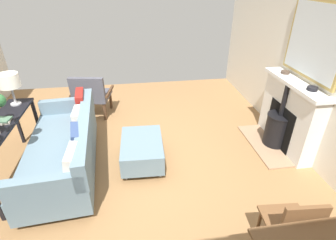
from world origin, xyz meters
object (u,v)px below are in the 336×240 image
console_table (1,133)px  book_stack (1,121)px  mantel_bowl_far (312,88)px  fireplace (286,119)px  ottoman (142,150)px  dining_chair_near_fireplace (293,226)px  table_lamp_near_end (9,81)px  mantel_bowl_near (285,72)px  armchair_accent (91,94)px  sofa (66,148)px

console_table → book_stack: (0.00, -0.09, 0.12)m
mantel_bowl_far → fireplace: bearing=-83.5°
fireplace → ottoman: size_ratio=1.52×
book_stack → dining_chair_near_fireplace: bearing=149.0°
table_lamp_near_end → dining_chair_near_fireplace: (-2.92, 2.27, -0.60)m
mantel_bowl_far → dining_chair_near_fireplace: mantel_bowl_far is taller
fireplace → mantel_bowl_near: 0.70m
fireplace → armchair_accent: size_ratio=1.55×
sofa → fireplace: bearing=-177.8°
console_table → table_lamp_near_end: bearing=-90.0°
mantel_bowl_near → table_lamp_near_end: (3.93, -0.15, 0.02)m
armchair_accent → ottoman: bearing=118.4°
fireplace → book_stack: fireplace is taller
mantel_bowl_near → console_table: (3.93, 0.46, -0.42)m
fireplace → ottoman: fireplace is taller
mantel_bowl_near → mantel_bowl_far: size_ratio=0.95×
fireplace → armchair_accent: fireplace is taller
mantel_bowl_far → sofa: (3.21, -0.19, -0.73)m
sofa → ottoman: bearing=178.7°
mantel_bowl_far → armchair_accent: bearing=-29.2°
armchair_accent → table_lamp_near_end: size_ratio=1.83×
mantel_bowl_near → ottoman: (2.21, 0.47, -0.85)m
ottoman → dining_chair_near_fireplace: size_ratio=1.02×
ottoman → mantel_bowl_far: bearing=175.6°
armchair_accent → book_stack: armchair_accent is taller
mantel_bowl_far → console_table: bearing=-2.7°
sofa → console_table: 0.78m
table_lamp_near_end → dining_chair_near_fireplace: table_lamp_near_end is taller
sofa → ottoman: size_ratio=2.38×
mantel_bowl_near → book_stack: bearing=5.4°
ottoman → armchair_accent: size_ratio=1.02×
armchair_accent → fireplace: bearing=155.2°
sofa → console_table: bearing=0.8°
mantel_bowl_far → console_table: 3.96m
fireplace → ottoman: (2.18, 0.14, -0.24)m
table_lamp_near_end → armchair_accent: bearing=-134.2°
mantel_bowl_near → console_table: bearing=6.7°
mantel_bowl_near → ottoman: mantel_bowl_near is taller
console_table → dining_chair_near_fireplace: (-2.92, 1.66, -0.16)m
console_table → table_lamp_near_end: size_ratio=3.58×
mantel_bowl_far → dining_chair_near_fireplace: (1.02, 1.48, -0.59)m
mantel_bowl_near → console_table: mantel_bowl_near is taller
sofa → dining_chair_near_fireplace: bearing=142.7°
sofa → console_table: size_ratio=1.24×
console_table → dining_chair_near_fireplace: 3.36m
mantel_bowl_far → sofa: 3.30m
armchair_accent → table_lamp_near_end: 1.42m
armchair_accent → book_stack: (0.89, 1.43, 0.31)m
armchair_accent → dining_chair_near_fireplace: same height
mantel_bowl_far → armchair_accent: 3.54m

